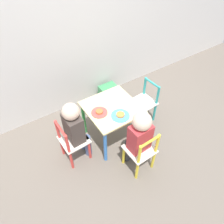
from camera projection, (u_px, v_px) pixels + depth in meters
ground_plane at (112, 136)px, 2.57m from camera, size 6.00×6.00×0.00m
kids_table at (112, 113)px, 2.29m from camera, size 0.52×0.52×0.47m
chair_red at (72, 142)px, 2.18m from camera, size 0.27×0.27×0.53m
chair_yellow at (141, 152)px, 2.10m from camera, size 0.27×0.27×0.53m
chair_teal at (145, 103)px, 2.59m from camera, size 0.28×0.28×0.53m
child_left at (75, 127)px, 2.08m from camera, size 0.22×0.20×0.74m
child_front at (139, 135)px, 2.00m from camera, size 0.20×0.22×0.74m
plate_left at (99, 112)px, 2.17m from camera, size 0.16×0.16×0.03m
plate_front at (120, 115)px, 2.14m from camera, size 0.19×0.19×0.03m
storage_bin at (110, 94)px, 2.96m from camera, size 0.23×0.26×0.19m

